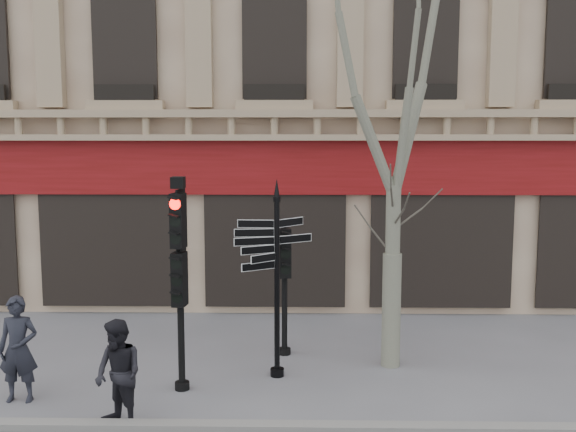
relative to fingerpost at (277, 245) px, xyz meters
name	(u,v)px	position (x,y,z in m)	size (l,w,h in m)	color
ground	(264,393)	(-0.19, -0.80, -2.41)	(80.00, 80.00, 0.00)	slate
kerb	(259,427)	(-0.19, -2.20, -2.35)	(80.00, 0.25, 0.12)	gray
building	(283,1)	(-0.19, 11.68, 6.58)	(28.00, 15.52, 18.00)	tan
fingerpost	(277,245)	(0.00, 0.00, 0.00)	(1.95, 1.95, 3.59)	black
traffic_signal_main	(180,257)	(-1.61, -0.66, -0.10)	(0.44, 0.34, 3.65)	black
traffic_signal_secondary	(284,267)	(0.11, 1.19, -0.63)	(0.48, 0.38, 2.55)	black
plane_tree	(397,50)	(2.13, 0.58, 3.44)	(3.14, 3.14, 8.33)	gray
pedestrian_a	(18,349)	(-4.17, -1.18, -1.54)	(0.64, 0.42, 1.75)	black
pedestrian_b	(118,374)	(-2.27, -2.10, -1.59)	(0.79, 0.62, 1.63)	black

